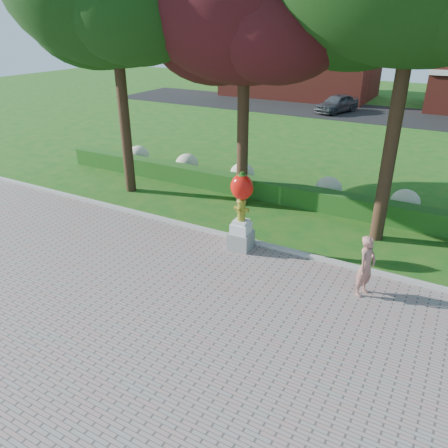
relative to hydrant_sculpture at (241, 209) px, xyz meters
The scene contains 11 objects.
ground 2.89m from the hydrant_sculpture, 84.65° to the right, with size 100.00×100.00×0.00m, color #155515.
walkway 6.65m from the hydrant_sculpture, 87.94° to the right, with size 40.00×14.00×0.04m, color gray.
curb 1.46m from the hydrant_sculpture, 64.94° to the left, with size 40.00×0.18×0.15m, color #ADADA5.
lawn_hedge 4.62m from the hydrant_sculpture, 87.02° to the left, with size 24.00×0.70×0.80m, color #1D4C15.
hydrangea_row 5.63m from the hydrant_sculpture, 81.67° to the left, with size 20.10×1.10×0.99m.
street 25.54m from the hydrant_sculpture, 89.47° to the left, with size 50.00×8.00×0.02m, color black.
building_left 33.04m from the hydrant_sculpture, 107.22° to the left, with size 14.00×8.00×7.00m, color maroon.
tree_mid_left 7.13m from the hydrant_sculpture, 117.54° to the left, with size 8.25×7.04×10.69m.
hydrant_sculpture is the anchor object (origin of this frame).
woman 4.23m from the hydrant_sculpture, 10.02° to the right, with size 0.64×0.42×1.75m, color #A36A5D.
parked_car 24.91m from the hydrant_sculpture, 99.04° to the left, with size 1.70×4.22×1.44m, color #3F4347.
Camera 1 is at (5.50, -8.87, 6.88)m, focal length 35.00 mm.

